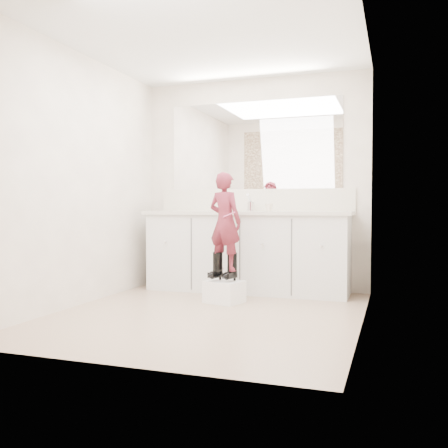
% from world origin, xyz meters
% --- Properties ---
extents(floor, '(3.00, 3.00, 0.00)m').
position_xyz_m(floor, '(0.00, 0.00, 0.00)').
color(floor, '#876C58').
rests_on(floor, ground).
extents(ceiling, '(3.00, 3.00, 0.00)m').
position_xyz_m(ceiling, '(0.00, 0.00, 2.40)').
color(ceiling, white).
rests_on(ceiling, wall_back).
extents(wall_back, '(2.60, 0.00, 2.60)m').
position_xyz_m(wall_back, '(0.00, 1.50, 1.20)').
color(wall_back, beige).
rests_on(wall_back, floor).
extents(wall_front, '(2.60, 0.00, 2.60)m').
position_xyz_m(wall_front, '(0.00, -1.50, 1.20)').
color(wall_front, beige).
rests_on(wall_front, floor).
extents(wall_left, '(0.00, 3.00, 3.00)m').
position_xyz_m(wall_left, '(-1.30, 0.00, 1.20)').
color(wall_left, beige).
rests_on(wall_left, floor).
extents(wall_right, '(0.00, 3.00, 3.00)m').
position_xyz_m(wall_right, '(1.30, 0.00, 1.20)').
color(wall_right, beige).
rests_on(wall_right, floor).
extents(vanity_cabinet, '(2.20, 0.55, 0.85)m').
position_xyz_m(vanity_cabinet, '(0.00, 1.23, 0.42)').
color(vanity_cabinet, silver).
rests_on(vanity_cabinet, floor).
extents(countertop, '(2.28, 0.58, 0.04)m').
position_xyz_m(countertop, '(0.00, 1.21, 0.87)').
color(countertop, beige).
rests_on(countertop, vanity_cabinet).
extents(backsplash, '(2.28, 0.03, 0.25)m').
position_xyz_m(backsplash, '(0.00, 1.49, 1.02)').
color(backsplash, beige).
rests_on(backsplash, countertop).
extents(mirror, '(2.00, 0.02, 1.00)m').
position_xyz_m(mirror, '(0.00, 1.49, 1.64)').
color(mirror, white).
rests_on(mirror, wall_back).
extents(dot_panel, '(2.00, 0.01, 1.20)m').
position_xyz_m(dot_panel, '(0.00, -1.49, 1.65)').
color(dot_panel, '#472819').
rests_on(dot_panel, wall_front).
extents(faucet, '(0.08, 0.08, 0.10)m').
position_xyz_m(faucet, '(0.00, 1.38, 0.94)').
color(faucet, silver).
rests_on(faucet, countertop).
extents(cup, '(0.09, 0.09, 0.08)m').
position_xyz_m(cup, '(0.26, 1.18, 0.93)').
color(cup, beige).
rests_on(cup, countertop).
extents(soap_bottle, '(0.12, 0.12, 0.20)m').
position_xyz_m(soap_bottle, '(-0.22, 1.16, 0.99)').
color(soap_bottle, silver).
rests_on(soap_bottle, countertop).
extents(step_stool, '(0.40, 0.36, 0.21)m').
position_xyz_m(step_stool, '(-0.03, 0.54, 0.11)').
color(step_stool, white).
rests_on(step_stool, floor).
extents(boot_left, '(0.15, 0.21, 0.28)m').
position_xyz_m(boot_left, '(-0.11, 0.56, 0.35)').
color(boot_left, black).
rests_on(boot_left, step_stool).
extents(boot_right, '(0.15, 0.21, 0.28)m').
position_xyz_m(boot_right, '(0.04, 0.56, 0.35)').
color(boot_right, black).
rests_on(boot_right, step_stool).
extents(toddler, '(0.40, 0.32, 0.96)m').
position_xyz_m(toddler, '(-0.03, 0.56, 0.79)').
color(toddler, '#AD354F').
rests_on(toddler, step_stool).
extents(toothbrush, '(0.13, 0.05, 0.06)m').
position_xyz_m(toothbrush, '(0.04, 0.48, 0.86)').
color(toothbrush, '#DA548E').
rests_on(toothbrush, toddler).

